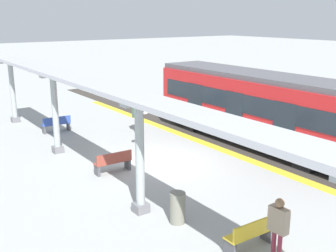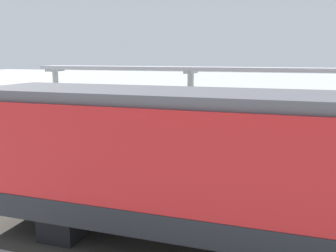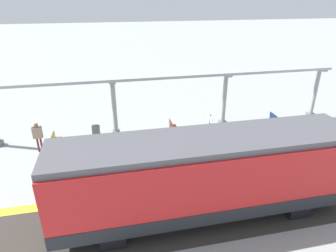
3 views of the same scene
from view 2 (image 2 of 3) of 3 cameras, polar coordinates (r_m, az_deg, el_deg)
ground_plane at (r=13.58m, az=14.22°, el=-7.88°), size 176.00×176.00×0.00m
tactile_edge_strip at (r=10.51m, az=12.71°, el=-13.36°), size 0.52×26.79×0.01m
trackbed at (r=8.85m, az=11.34°, el=-18.10°), size 3.20×38.79×0.01m
train_near_carriage at (r=8.20m, az=8.84°, el=-6.51°), size 2.65×11.52×3.48m
canopy_pillar_third at (r=16.74m, az=3.37°, el=2.28°), size 1.10×0.44×3.59m
canopy_pillar_fourth at (r=19.70m, az=-16.39°, el=3.11°), size 1.10×0.44×3.59m
canopy_beam at (r=16.01m, az=16.07°, el=8.16°), size 1.20×21.79×0.16m
bench_mid_platform at (r=17.11m, az=-9.28°, el=-2.35°), size 1.51×0.48×0.86m
bench_far_end at (r=15.57m, az=15.10°, el=-3.87°), size 1.51×0.49×0.86m
trash_bin at (r=16.84m, az=-1.16°, el=-2.29°), size 0.48×0.48×0.96m
platform_info_sign at (r=13.13m, az=21.31°, el=-2.91°), size 0.56×0.10×2.20m
passenger_by_the_benches at (r=17.34m, az=-11.79°, el=-0.04°), size 0.25×0.52×1.76m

